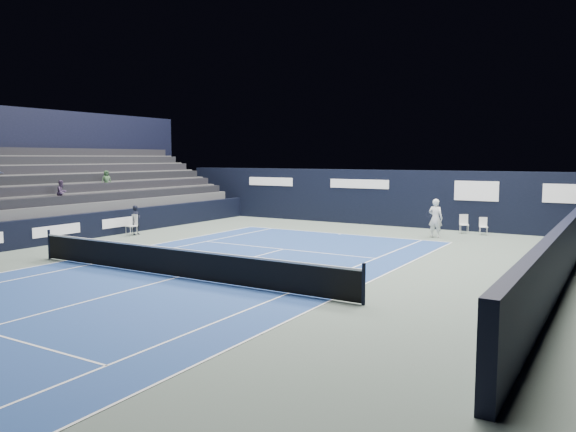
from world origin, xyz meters
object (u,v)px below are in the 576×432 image
(folding_chair_back_a, at_px, (464,223))
(tennis_net, at_px, (177,262))
(line_judge_chair, at_px, (133,224))
(tennis_player, at_px, (435,218))
(folding_chair_back_b, at_px, (483,225))

(folding_chair_back_a, distance_m, tennis_net, 16.16)
(folding_chair_back_a, height_order, tennis_net, tennis_net)
(line_judge_chair, distance_m, tennis_player, 14.60)
(folding_chair_back_a, xyz_separation_m, folding_chair_back_b, (0.96, -0.05, -0.05))
(line_judge_chair, relative_size, tennis_net, 0.08)
(folding_chair_back_a, bearing_deg, folding_chair_back_b, -25.50)
(line_judge_chair, height_order, tennis_player, tennis_player)
(tennis_player, bearing_deg, folding_chair_back_a, 70.26)
(line_judge_chair, xyz_separation_m, tennis_player, (12.81, 7.00, 0.34))
(folding_chair_back_b, relative_size, tennis_net, 0.07)
(folding_chair_back_a, height_order, folding_chair_back_b, folding_chair_back_a)
(folding_chair_back_a, distance_m, tennis_player, 2.38)
(tennis_player, bearing_deg, line_judge_chair, -151.35)
(line_judge_chair, bearing_deg, folding_chair_back_a, 44.45)
(tennis_net, distance_m, tennis_player, 13.82)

